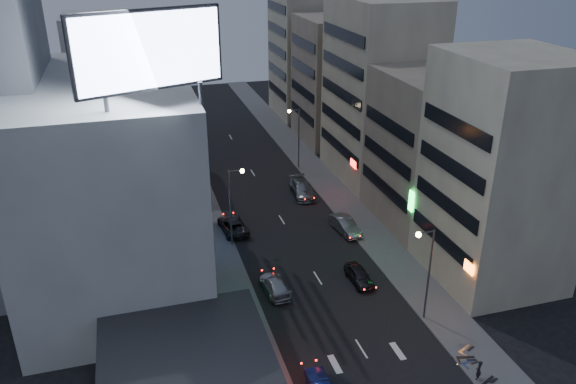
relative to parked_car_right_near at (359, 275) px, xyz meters
name	(u,v)px	position (x,y,z in m)	size (l,w,h in m)	color
sidewalk_left	(203,213)	(-11.33, 17.61, -0.62)	(4.00, 120.00, 0.12)	#4C4C4F
sidewalk_right	(337,196)	(4.67, 17.61, -0.62)	(4.00, 120.00, 0.12)	#4C4C4F
white_building	(109,183)	(-20.33, 7.61, 8.32)	(14.00, 24.00, 18.00)	silver
shophouse_near	(501,172)	(11.67, -1.89, 9.32)	(10.00, 11.00, 20.00)	beige
shophouse_mid	(435,149)	(12.17, 9.61, 7.32)	(11.00, 12.00, 16.00)	tan
shophouse_far	(379,91)	(11.67, 22.61, 10.32)	(10.00, 14.00, 22.00)	beige
far_left_a	(120,97)	(-18.83, 32.61, 9.32)	(11.00, 10.00, 20.00)	silver
far_left_b	(117,92)	(-19.33, 45.61, 6.82)	(12.00, 10.00, 15.00)	gray
far_right_a	(338,80)	(12.17, 37.61, 8.32)	(11.00, 12.00, 18.00)	tan
far_right_b	(312,43)	(12.67, 51.61, 11.32)	(12.00, 12.00, 24.00)	beige
billboard	(150,51)	(-16.32, -2.42, 20.98)	(9.52, 3.75, 6.20)	#595B60
street_lamp_right_near	(426,262)	(2.57, -6.39, 4.68)	(1.60, 0.44, 8.02)	#595B60
street_lamp_left	(234,196)	(-9.24, 9.61, 4.68)	(1.60, 0.44, 8.02)	#595B60
street_lamp_right_far	(296,130)	(2.57, 27.61, 4.68)	(1.60, 0.44, 8.02)	#595B60
parked_car_right_near	(359,275)	(0.00, 0.00, 0.00)	(1.62, 4.01, 1.37)	#25262A
parked_car_right_mid	(345,225)	(2.27, 9.11, 0.09)	(1.65, 4.73, 1.56)	gray
parked_car_left	(233,225)	(-8.93, 12.59, 0.03)	(2.37, 5.14, 1.43)	#232428
parked_car_right_far	(302,189)	(0.74, 19.13, 0.14)	(2.30, 5.67, 1.64)	gray
road_car_silver	(275,285)	(-7.63, 0.66, -0.02)	(1.86, 4.57, 1.33)	#ADAEB5
person	(479,370)	(3.11, -13.68, 0.20)	(0.56, 0.37, 1.53)	black
scooter_black_a	(493,369)	(4.27, -13.67, 0.02)	(1.91, 0.64, 1.17)	black
scooter_silver_a	(492,370)	(4.16, -13.70, -0.02)	(1.79, 0.60, 1.10)	#AAADB2
scooter_blue	(475,352)	(4.11, -11.81, -0.02)	(1.78, 0.59, 1.09)	navy
scooter_black_b	(475,349)	(4.24, -11.58, 0.05)	(2.00, 0.67, 1.22)	black
scooter_silver_b	(469,337)	(4.57, -10.28, 0.05)	(1.99, 0.66, 1.22)	#96979D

